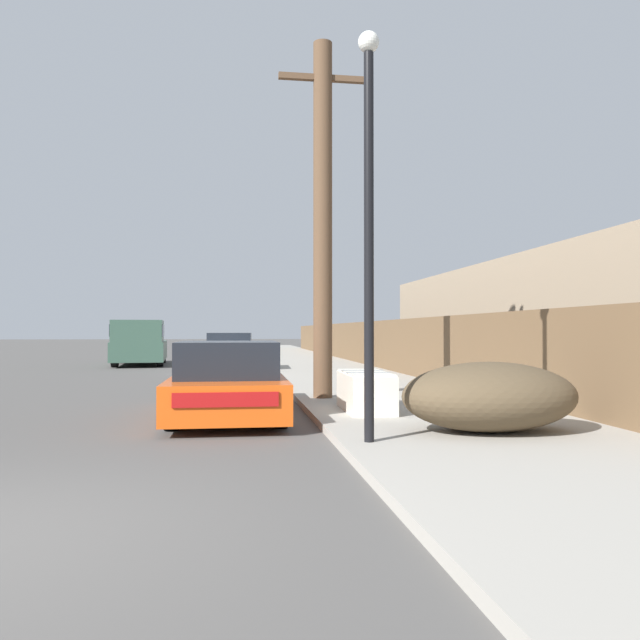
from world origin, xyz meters
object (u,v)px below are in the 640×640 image
object	(u,v)px
utility_pole	(323,216)
brush_pile	(490,397)
car_parked_mid	(231,354)
pickup_truck	(140,343)
parked_sports_car_red	(228,383)
discarded_fridge	(365,391)
street_lamp	(369,204)

from	to	relation	value
utility_pole	brush_pile	size ratio (longest dim) A/B	3.02
car_parked_mid	utility_pole	bearing A→B (deg)	-76.77
pickup_truck	parked_sports_car_red	bearing A→B (deg)	98.64
discarded_fridge	pickup_truck	bearing A→B (deg)	111.22
parked_sports_car_red	car_parked_mid	size ratio (longest dim) A/B	0.98
discarded_fridge	parked_sports_car_red	xyz separation A→B (m)	(-2.29, 0.30, 0.14)
discarded_fridge	brush_pile	world-z (taller)	brush_pile
discarded_fridge	street_lamp	size ratio (longest dim) A/B	0.36
discarded_fridge	car_parked_mid	world-z (taller)	car_parked_mid
parked_sports_car_red	utility_pole	bearing A→B (deg)	44.75
parked_sports_car_red	pickup_truck	bearing A→B (deg)	103.44
parked_sports_car_red	street_lamp	bearing A→B (deg)	-61.40
utility_pole	street_lamp	bearing A→B (deg)	-91.87
discarded_fridge	pickup_truck	xyz separation A→B (m)	(-6.12, 16.88, 0.50)
discarded_fridge	brush_pile	distance (m)	2.65
utility_pole	brush_pile	distance (m)	5.75
parked_sports_car_red	pickup_truck	size ratio (longest dim) A/B	0.77
discarded_fridge	parked_sports_car_red	bearing A→B (deg)	173.96
brush_pile	discarded_fridge	bearing A→B (deg)	116.47
discarded_fridge	car_parked_mid	bearing A→B (deg)	102.04
car_parked_mid	parked_sports_car_red	bearing A→B (deg)	-87.48
discarded_fridge	car_parked_mid	size ratio (longest dim) A/B	0.40
discarded_fridge	utility_pole	distance (m)	3.99
car_parked_mid	brush_pile	size ratio (longest dim) A/B	1.86
utility_pole	brush_pile	xyz separation A→B (m)	(1.60, -4.50, -3.21)
discarded_fridge	utility_pole	bearing A→B (deg)	102.39
pickup_truck	brush_pile	bearing A→B (deg)	106.43
brush_pile	pickup_truck	bearing A→B (deg)	110.76
street_lamp	discarded_fridge	bearing A→B (deg)	78.70
discarded_fridge	utility_pole	size ratio (longest dim) A/B	0.25
discarded_fridge	pickup_truck	distance (m)	17.96
parked_sports_car_red	street_lamp	size ratio (longest dim) A/B	0.87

